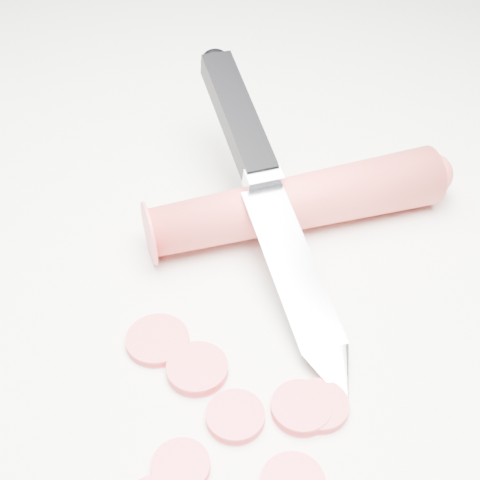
% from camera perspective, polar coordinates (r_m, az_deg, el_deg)
% --- Properties ---
extents(ground, '(2.40, 2.40, 0.00)m').
position_cam_1_polar(ground, '(0.42, 2.30, -8.22)').
color(ground, white).
rests_on(ground, ground).
extents(carrot, '(0.18, 0.18, 0.04)m').
position_cam_1_polar(carrot, '(0.48, 4.90, 3.20)').
color(carrot, '#D23E39').
rests_on(carrot, ground).
extents(carrot_slice_0, '(0.03, 0.03, 0.01)m').
position_cam_1_polar(carrot_slice_0, '(0.37, -5.06, -18.69)').
color(carrot_slice_0, '#E3484F').
rests_on(carrot_slice_0, ground).
extents(carrot_slice_1, '(0.04, 0.04, 0.01)m').
position_cam_1_polar(carrot_slice_1, '(0.40, -3.67, -10.92)').
color(carrot_slice_1, '#E3484F').
rests_on(carrot_slice_1, ground).
extents(carrot_slice_3, '(0.03, 0.03, 0.01)m').
position_cam_1_polar(carrot_slice_3, '(0.39, 6.75, -13.87)').
color(carrot_slice_3, '#E3484F').
rests_on(carrot_slice_3, ground).
extents(carrot_slice_4, '(0.03, 0.03, 0.01)m').
position_cam_1_polar(carrot_slice_4, '(0.39, 5.26, -14.06)').
color(carrot_slice_4, '#E3484F').
rests_on(carrot_slice_4, ground).
extents(carrot_slice_5, '(0.03, 0.03, 0.01)m').
position_cam_1_polar(carrot_slice_5, '(0.38, -0.40, -14.83)').
color(carrot_slice_5, '#E3484F').
rests_on(carrot_slice_5, ground).
extents(carrot_slice_8, '(0.04, 0.04, 0.01)m').
position_cam_1_polar(carrot_slice_8, '(0.42, -7.06, -8.48)').
color(carrot_slice_8, '#E3484F').
rests_on(carrot_slice_8, ground).
extents(kitchen_knife, '(0.23, 0.22, 0.09)m').
position_cam_1_polar(kitchen_knife, '(0.45, 2.68, 3.82)').
color(kitchen_knife, silver).
rests_on(kitchen_knife, ground).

